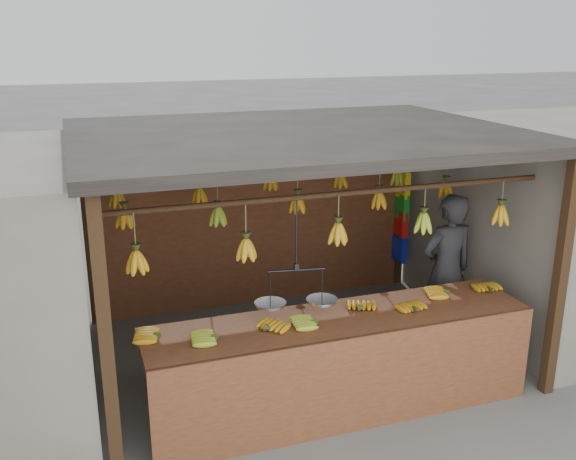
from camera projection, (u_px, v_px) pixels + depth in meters
name	position (u px, v px, depth m)	size (l,w,h in m)	color
ground	(297.00, 353.00, 6.90)	(80.00, 80.00, 0.00)	#5B5B57
stall	(287.00, 167.00, 6.62)	(4.30, 3.30, 2.40)	black
counter	(345.00, 344.00, 5.59)	(3.47, 0.79, 0.96)	brown
hanging_bananas	(299.00, 207.00, 6.42)	(3.58, 2.22, 0.37)	#C38514
balance_scale	(296.00, 296.00, 5.55)	(0.72, 0.34, 0.95)	black
vendor	(446.00, 271.00, 6.89)	(0.62, 0.41, 1.70)	#262628
bag_bundles	(401.00, 216.00, 8.43)	(0.08, 0.26, 1.22)	yellow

